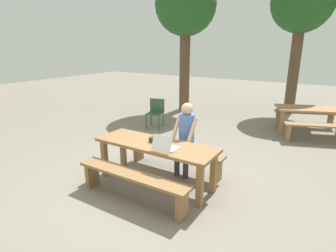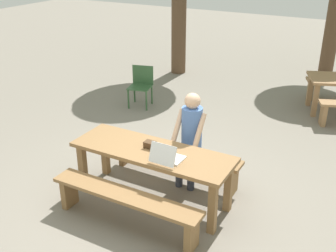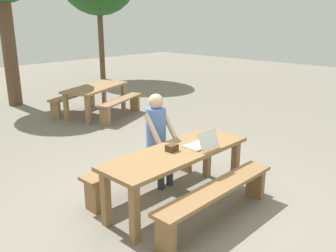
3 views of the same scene
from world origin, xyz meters
name	(u,v)px [view 3 (image 3 of 3)]	position (x,y,z in m)	size (l,w,h in m)	color
ground_plane	(177,203)	(0.00, 0.00, 0.00)	(30.00, 30.00, 0.00)	gray
picnic_table_front	(177,159)	(0.00, 0.00, 0.63)	(2.09, 0.70, 0.74)	olive
bench_near	(217,195)	(0.00, -0.63, 0.35)	(1.94, 0.30, 0.45)	olive
bench_far	(144,166)	(0.00, 0.63, 0.35)	(1.94, 0.30, 0.45)	olive
laptop	(202,143)	(0.30, -0.16, 0.80)	(0.34, 0.34, 0.25)	white
small_pouch	(172,148)	(-0.06, 0.04, 0.78)	(0.14, 0.11, 0.08)	#4C331E
person_seated	(158,133)	(0.25, 0.59, 0.77)	(0.39, 0.40, 1.33)	#333847
picnic_table_mid	(96,91)	(1.95, 4.47, 0.60)	(1.97, 1.38, 0.71)	#9E754C
bench_mid_south	(121,104)	(2.20, 3.83, 0.34)	(1.62, 0.86, 0.46)	#9E754C
bench_mid_north	(74,99)	(1.71, 5.10, 0.34)	(1.62, 0.86, 0.46)	#9E754C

